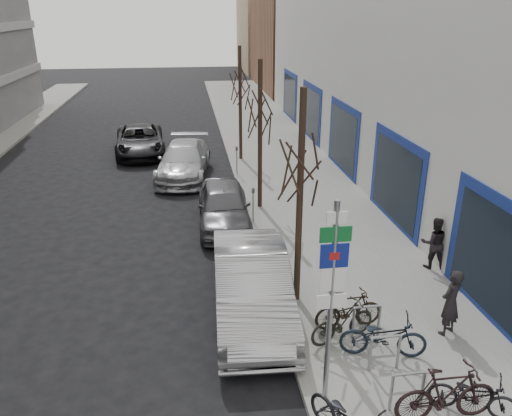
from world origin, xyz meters
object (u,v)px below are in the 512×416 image
object	(u,v)px
bike_rack	(385,349)
meter_front	(283,283)
highway_sign_pole	(332,293)
pedestrian_far	(434,242)
parked_car_mid	(224,206)
lane_car	(140,140)
tree_near	(301,149)
bike_near_right	(447,394)
parked_car_front	(252,285)
tree_far	(240,77)
bike_far_inner	(349,309)
meter_back	(237,158)
parked_car_back	(184,161)
meter_mid	(253,202)
pedestrian_near	(451,302)
bike_mid_curb	(384,333)
tree_mid	(260,101)
bike_far_curb	(474,392)
bike_mid_inner	(343,321)

from	to	relation	value
bike_rack	meter_front	world-z (taller)	meter_front
highway_sign_pole	pedestrian_far	xyz separation A→B (m)	(4.40, 4.63, -1.53)
meter_front	parked_car_mid	distance (m)	5.83
parked_car_mid	lane_car	distance (m)	10.47
highway_sign_pole	pedestrian_far	distance (m)	6.57
bike_rack	tree_near	distance (m)	4.66
bike_near_right	parked_car_front	bearing A→B (deg)	36.58
tree_far	bike_far_inner	bearing A→B (deg)	-86.37
meter_back	pedestrian_far	xyz separation A→B (m)	(4.65, -9.38, 0.01)
highway_sign_pole	parked_car_back	bearing A→B (deg)	100.22
meter_mid	bike_near_right	size ratio (longest dim) A/B	0.66
lane_car	parked_car_mid	bearing A→B (deg)	-74.53
bike_near_right	meter_front	bearing A→B (deg)	30.00
tree_far	bike_far_inner	distance (m)	14.83
bike_rack	pedestrian_near	size ratio (longest dim) A/B	1.40
parked_car_mid	parked_car_back	distance (m)	5.83
tree_far	parked_car_front	xyz separation A→B (m)	(-1.20, -13.34, -3.26)
pedestrian_far	pedestrian_near	bearing A→B (deg)	82.45
highway_sign_pole	bike_mid_curb	distance (m)	2.55
bike_far_inner	parked_car_front	size ratio (longest dim) A/B	0.32
bike_rack	meter_mid	distance (m)	8.07
tree_far	meter_front	distance (m)	13.88
bike_rack	tree_mid	world-z (taller)	tree_mid
parked_car_front	pedestrian_near	xyz separation A→B (m)	(4.30, -1.56, 0.12)
tree_mid	parked_car_front	size ratio (longest dim) A/B	1.08
bike_rack	bike_far_curb	xyz separation A→B (m)	(1.16, -1.36, -0.03)
bike_near_right	bike_far_curb	world-z (taller)	bike_near_right
bike_mid_curb	parked_car_back	xyz separation A→B (m)	(-4.13, 13.38, 0.04)
meter_back	bike_mid_inner	xyz separation A→B (m)	(1.09, -12.34, -0.27)
tree_mid	bike_far_curb	xyz separation A→B (m)	(2.36, -10.76, -3.48)
meter_mid	parked_car_front	distance (m)	5.39
tree_mid	parked_car_front	xyz separation A→B (m)	(-1.20, -6.84, -3.26)
meter_front	bike_mid_inner	size ratio (longest dim) A/B	0.77
bike_mid_curb	bike_mid_inner	world-z (taller)	bike_mid_curb
tree_far	meter_mid	bearing A→B (deg)	-93.22
meter_mid	bike_mid_curb	xyz separation A→B (m)	(1.78, -7.46, -0.20)
tree_mid	pedestrian_far	distance (m)	7.53
highway_sign_pole	meter_front	world-z (taller)	highway_sign_pole
meter_mid	tree_mid	bearing A→B (deg)	73.30
parked_car_mid	bike_far_inner	bearing A→B (deg)	-68.84
meter_front	bike_mid_curb	world-z (taller)	meter_front
bike_mid_curb	lane_car	size ratio (longest dim) A/B	0.35
meter_mid	tree_far	bearing A→B (deg)	86.78
tree_near	parked_car_front	bearing A→B (deg)	-164.10
bike_rack	bike_far_inner	world-z (taller)	bike_far_inner
highway_sign_pole	parked_car_front	size ratio (longest dim) A/B	0.82
tree_mid	lane_car	distance (m)	10.50
highway_sign_pole	tree_far	world-z (taller)	tree_far
bike_far_inner	parked_car_back	bearing A→B (deg)	13.13
parked_car_back	lane_car	size ratio (longest dim) A/B	1.00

